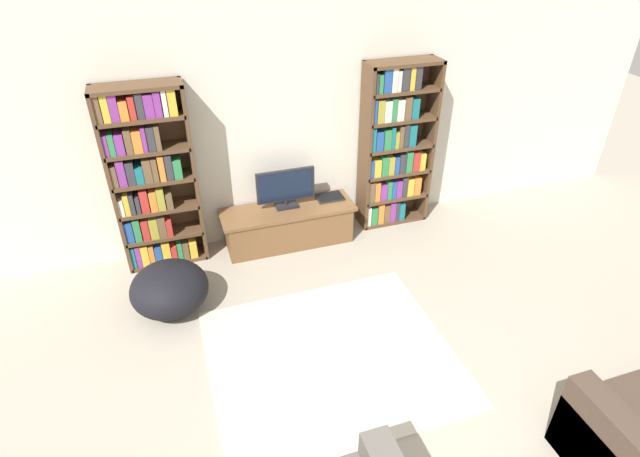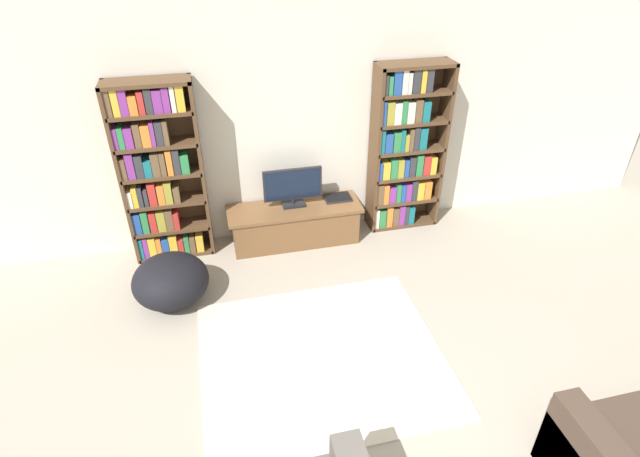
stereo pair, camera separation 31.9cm
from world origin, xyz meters
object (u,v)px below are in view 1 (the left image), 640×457
object	(u,v)px
beanbag_ottoman	(170,289)
tv_stand	(288,225)
bookshelf_right	(393,148)
bookshelf_left	(150,179)
television	(286,188)
laptop	(330,197)

from	to	relation	value
beanbag_ottoman	tv_stand	bearing A→B (deg)	28.67
bookshelf_right	bookshelf_left	bearing A→B (deg)	179.99
bookshelf_left	tv_stand	bearing A→B (deg)	-4.69
tv_stand	bookshelf_left	bearing A→B (deg)	175.31
bookshelf_left	bookshelf_right	xyz separation A→B (m)	(2.58, -0.00, -0.02)
bookshelf_right	tv_stand	distance (m)	1.44
tv_stand	television	size ratio (longest dim) A/B	2.30
tv_stand	beanbag_ottoman	distance (m)	1.50
beanbag_ottoman	television	bearing A→B (deg)	30.16
tv_stand	bookshelf_right	bearing A→B (deg)	4.97
television	laptop	distance (m)	0.55
bookshelf_right	tv_stand	world-z (taller)	bookshelf_right
bookshelf_left	tv_stand	world-z (taller)	bookshelf_left
tv_stand	laptop	distance (m)	0.56
laptop	beanbag_ottoman	world-z (taller)	laptop
tv_stand	laptop	bearing A→B (deg)	8.20
bookshelf_left	television	size ratio (longest dim) A/B	2.97
tv_stand	television	world-z (taller)	television
bookshelf_right	laptop	bearing A→B (deg)	-177.23
television	tv_stand	bearing A→B (deg)	-90.00
bookshelf_left	beanbag_ottoman	distance (m)	1.10
bookshelf_left	beanbag_ottoman	xyz separation A→B (m)	(0.01, -0.83, -0.72)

